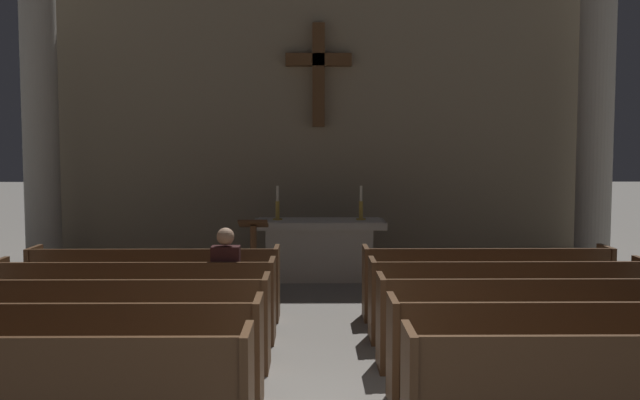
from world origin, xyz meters
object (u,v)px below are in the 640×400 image
object	(u,v)px
pew_right_row_5	(486,283)
pew_left_row_4	(136,301)
pew_right_row_1	(628,393)
pew_left_row_3	(110,323)
pew_right_row_4	(508,300)
pew_left_row_5	(156,283)
pew_right_row_3	(536,322)
pew_left_row_2	(75,353)
pew_left_row_1	(26,396)
column_right_third	(596,114)
candlestick_right	(361,209)
pew_right_row_2	(574,352)
candlestick_left	(277,209)
lone_worshipper	(227,281)
altar	(319,248)
lectern	(254,258)
column_left_third	(40,114)

from	to	relation	value
pew_right_row_5	pew_left_row_4	bearing A→B (deg)	-166.54
pew_right_row_1	pew_left_row_4	bearing A→B (deg)	144.32
pew_left_row_3	pew_right_row_4	size ratio (longest dim) A/B	1.00
pew_left_row_5	pew_right_row_3	xyz separation A→B (m)	(4.27, -2.05, 0.00)
pew_left_row_2	pew_right_row_3	xyz separation A→B (m)	(4.27, 1.02, 0.00)
pew_left_row_1	column_right_third	bearing A→B (deg)	46.07
pew_right_row_5	candlestick_right	bearing A→B (deg)	117.55
pew_left_row_3	column_right_third	distance (m)	8.83
pew_right_row_2	candlestick_left	size ratio (longest dim) A/B	5.56
pew_left_row_2	lone_worshipper	bearing A→B (deg)	63.47
pew_left_row_2	pew_right_row_4	size ratio (longest dim) A/B	1.00
pew_left_row_2	candlestick_left	distance (m)	6.04
pew_right_row_5	altar	bearing A→B (deg)	127.80
pew_left_row_4	lectern	bearing A→B (deg)	66.30
pew_right_row_3	altar	distance (m)	5.26
pew_left_row_4	altar	bearing A→B (deg)	60.51
pew_left_row_3	candlestick_left	xyz separation A→B (m)	(1.44, 4.80, 0.71)
pew_left_row_3	lectern	world-z (taller)	lectern
candlestick_right	pew_right_row_1	bearing A→B (deg)	-78.15
lone_worshipper	pew_right_row_4	bearing A→B (deg)	-0.67
pew_right_row_5	column_right_third	xyz separation A→B (m)	(2.58, 3.02, 2.31)
pew_right_row_2	pew_left_row_1	bearing A→B (deg)	-166.54
pew_left_row_2	pew_left_row_3	bearing A→B (deg)	90.00
pew_right_row_5	column_right_third	world-z (taller)	column_right_third
pew_right_row_1	pew_right_row_2	xyz separation A→B (m)	(0.00, 1.02, 0.00)
pew_left_row_3	pew_left_row_4	bearing A→B (deg)	90.00
pew_left_row_1	pew_right_row_3	distance (m)	4.74
pew_left_row_5	column_left_third	size ratio (longest dim) A/B	0.55
pew_left_row_2	pew_left_row_3	world-z (taller)	same
pew_left_row_5	lone_worshipper	xyz separation A→B (m)	(1.04, -0.99, 0.22)
pew_left_row_2	column_left_third	xyz separation A→B (m)	(-2.58, 6.09, 2.31)
pew_right_row_5	altar	xyz separation A→B (m)	(-2.14, 2.76, 0.06)
pew_left_row_4	lone_worshipper	distance (m)	1.06
pew_right_row_3	column_right_third	xyz separation A→B (m)	(2.58, 5.07, 2.31)
column_left_third	candlestick_right	size ratio (longest dim) A/B	10.04
pew_right_row_2	pew_right_row_4	size ratio (longest dim) A/B	1.00
pew_right_row_1	altar	bearing A→B (deg)	107.33
pew_left_row_1	pew_right_row_3	bearing A→B (deg)	25.58
pew_left_row_2	altar	bearing A→B (deg)	69.85
candlestick_right	column_right_third	bearing A→B (deg)	3.82
lectern	lone_worshipper	size ratio (longest dim) A/B	0.87
column_left_third	column_right_third	size ratio (longest dim) A/B	1.00
pew_left_row_2	pew_right_row_4	xyz separation A→B (m)	(4.27, 2.05, 0.00)
lectern	lone_worshipper	xyz separation A→B (m)	(-0.09, -2.54, 0.14)
pew_right_row_5	pew_right_row_1	bearing A→B (deg)	-90.00
column_left_third	pew_right_row_1	bearing A→B (deg)	-46.07
pew_left_row_1	candlestick_right	bearing A→B (deg)	67.50
pew_right_row_1	column_left_third	xyz separation A→B (m)	(-6.85, 7.12, 2.31)
candlestick_left	lectern	size ratio (longest dim) A/B	0.50
pew_right_row_3	altar	xyz separation A→B (m)	(-2.14, 4.80, 0.06)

